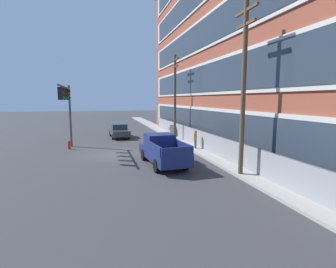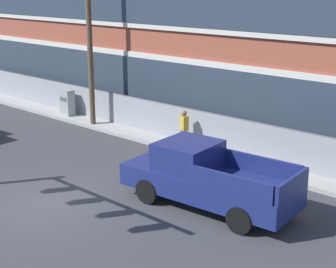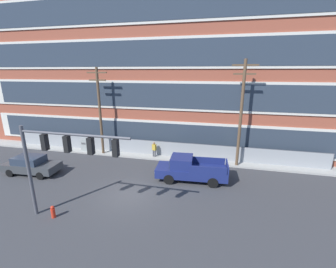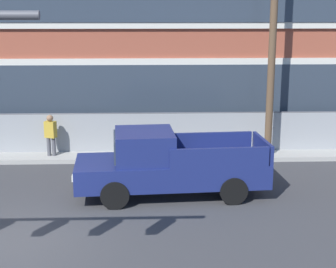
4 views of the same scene
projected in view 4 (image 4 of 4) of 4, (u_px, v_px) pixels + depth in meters
The scene contains 6 objects.
ground_plane at pixel (8, 244), 12.12m from camera, with size 160.00×160.00×0.00m, color #38383A.
sidewalk_building_side at pixel (61, 155), 19.33m from camera, with size 80.00×1.88×0.16m, color #9E9B93.
chain_link_fence at pixel (46, 134), 19.32m from camera, with size 32.52×0.06×1.64m.
pickup_truck_navy at pixel (167, 165), 15.13m from camera, with size 5.74×2.38×1.97m.
utility_pole_midblock at pixel (274, 17), 17.81m from camera, with size 2.11×0.26×9.44m.
pedestrian_near_cabinet at pixel (51, 134), 18.77m from camera, with size 0.46×0.37×1.69m.
Camera 4 is at (3.37, -11.32, 5.33)m, focal length 55.00 mm.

